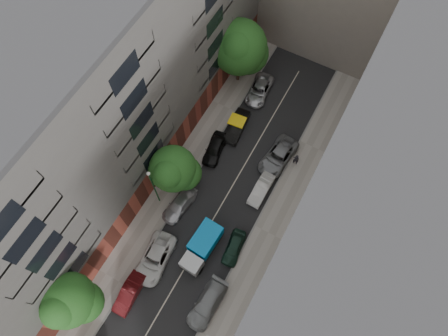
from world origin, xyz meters
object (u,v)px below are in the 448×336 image
Objects in this scene: car_right_4 at (278,156)px; tree_far at (240,49)px; car_left_2 at (155,259)px; car_left_6 at (259,90)px; car_right_2 at (234,248)px; tree_near at (69,302)px; car_left_3 at (179,205)px; car_left_1 at (129,293)px; car_left_4 at (215,149)px; lamp_post at (153,185)px; car_left_5 at (237,126)px; pedestrian at (296,159)px; tree_mid at (173,171)px; tarp_truck at (202,247)px; car_right_3 at (261,189)px; car_right_1 at (207,304)px.

tree_far is (-8.61, 7.24, 4.69)m from car_right_4.
car_left_2 is 1.10× the size of car_left_6.
tree_near is at bearing -136.20° from car_right_2.
car_left_1 is at bearing -81.23° from car_left_3.
car_left_4 is 0.62× the size of lamp_post.
pedestrian is at bearing -11.54° from car_left_5.
car_left_2 is at bearing -82.43° from tree_far.
pedestrian is (9.33, 8.56, -3.78)m from tree_mid.
car_left_4 is 6.84m from car_right_4.
car_right_4 is 0.71× the size of tree_near.
tarp_truck is 1.29× the size of car_right_3.
car_left_5 reaches higher than car_left_3.
car_left_6 is at bearing 107.33° from car_right_1.
car_right_2 is at bearing -76.94° from car_left_6.
car_left_1 is 9.54m from car_left_3.
car_right_2 is at bearing -3.69° from car_left_3.
car_right_4 reaches higher than car_left_5.
car_right_3 is at bearing 56.79° from car_left_2.
car_left_1 is at bearing -100.73° from car_right_4.
car_right_3 is at bearing -52.74° from tree_far.
pedestrian is (7.43, 15.85, 0.27)m from car_left_2.
car_right_3 is at bearing 95.25° from car_right_1.
tree_near is at bearing -114.90° from car_right_3.
car_left_3 is 1.04× the size of car_left_4.
tarp_truck is 0.72× the size of tree_mid.
car_right_2 is at bearing -69.05° from car_left_5.
tree_mid is (-1.11, -5.72, 4.08)m from car_left_4.
tree_near is (-3.05, -23.34, 4.43)m from car_left_5.
car_right_4 is 24.18m from tree_near.
car_right_1 is 11.80m from tree_near.
car_left_5 is 0.63× the size of tree_mid.
car_left_4 is at bearing 116.39° from tarp_truck.
car_left_4 reaches higher than car_left_6.
car_left_3 is 4.32m from lamp_post.
tarp_truck is at bearing -157.52° from car_right_2.
car_left_6 is at bearing 83.69° from car_left_2.
car_left_2 is 12.57m from car_right_3.
car_left_6 is 1.22× the size of car_right_3.
lamp_post reaches higher than car_right_1.
tree_mid reaches higher than car_right_4.
car_left_6 is 0.97× the size of car_right_1.
tree_far reaches higher than car_left_6.
car_right_4 is 0.78× the size of lamp_post.
tree_far is 17.36m from lamp_post.
car_left_1 is at bearing 47.81° from tree_near.
car_left_3 is at bearing -99.91° from car_left_5.
tarp_truck is at bearing 57.88° from car_left_1.
car_left_5 is at bearing 85.87° from car_left_1.
car_left_2 is 7.57m from car_right_2.
car_left_1 is 0.92× the size of car_left_5.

